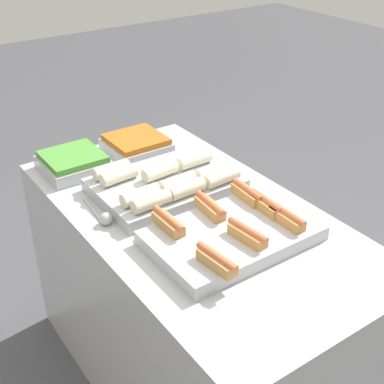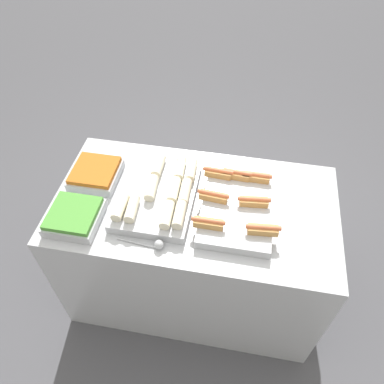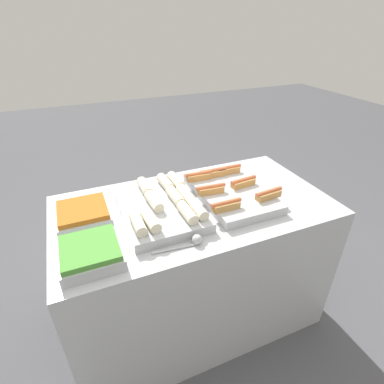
{
  "view_description": "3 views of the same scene",
  "coord_description": "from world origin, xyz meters",
  "px_view_note": "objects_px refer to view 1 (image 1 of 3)",
  "views": [
    {
      "loc": [
        1.32,
        -0.93,
        1.88
      ],
      "look_at": [
        -0.01,
        0.0,
        0.93
      ],
      "focal_mm": 50.0,
      "sensor_mm": 36.0,
      "label": 1
    },
    {
      "loc": [
        0.2,
        -1.21,
        2.3
      ],
      "look_at": [
        -0.01,
        0.0,
        0.93
      ],
      "focal_mm": 35.0,
      "sensor_mm": 36.0,
      "label": 2
    },
    {
      "loc": [
        -0.53,
        -1.22,
        1.71
      ],
      "look_at": [
        -0.01,
        0.0,
        0.93
      ],
      "focal_mm": 28.0,
      "sensor_mm": 36.0,
      "label": 3
    }
  ],
  "objects_px": {
    "tray_hotdogs": "(233,232)",
    "tray_wraps": "(166,183)",
    "serving_spoon_near": "(103,217)",
    "tray_side_front": "(73,162)",
    "tray_side_back": "(136,145)"
  },
  "relations": [
    {
      "from": "tray_hotdogs",
      "to": "tray_side_front",
      "type": "bearing_deg",
      "value": -163.8
    },
    {
      "from": "serving_spoon_near",
      "to": "tray_hotdogs",
      "type": "bearing_deg",
      "value": 40.75
    },
    {
      "from": "tray_side_front",
      "to": "serving_spoon_near",
      "type": "height_order",
      "value": "tray_side_front"
    },
    {
      "from": "tray_wraps",
      "to": "tray_hotdogs",
      "type": "bearing_deg",
      "value": 1.21
    },
    {
      "from": "tray_hotdogs",
      "to": "tray_side_back",
      "type": "distance_m",
      "value": 0.77
    },
    {
      "from": "tray_hotdogs",
      "to": "tray_wraps",
      "type": "distance_m",
      "value": 0.39
    },
    {
      "from": "tray_side_back",
      "to": "serving_spoon_near",
      "type": "relative_size",
      "value": 1.09
    },
    {
      "from": "tray_hotdogs",
      "to": "tray_wraps",
      "type": "relative_size",
      "value": 1.03
    },
    {
      "from": "tray_wraps",
      "to": "serving_spoon_near",
      "type": "height_order",
      "value": "tray_wraps"
    },
    {
      "from": "tray_side_back",
      "to": "tray_side_front",
      "type": "bearing_deg",
      "value": -90.0
    },
    {
      "from": "tray_wraps",
      "to": "tray_side_back",
      "type": "relative_size",
      "value": 2.13
    },
    {
      "from": "tray_hotdogs",
      "to": "tray_side_back",
      "type": "relative_size",
      "value": 2.19
    },
    {
      "from": "tray_hotdogs",
      "to": "tray_side_back",
      "type": "bearing_deg",
      "value": 174.52
    },
    {
      "from": "tray_hotdogs",
      "to": "tray_side_back",
      "type": "height_order",
      "value": "tray_hotdogs"
    },
    {
      "from": "tray_side_front",
      "to": "tray_side_back",
      "type": "relative_size",
      "value": 1.0
    }
  ]
}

